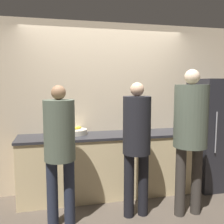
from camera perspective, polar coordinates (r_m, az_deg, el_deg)
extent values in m
plane|color=#4C4238|center=(3.71, 0.50, -20.28)|extent=(14.00, 14.00, 0.00)
cube|color=#C6B293|center=(3.94, -1.61, 1.08)|extent=(5.20, 0.06, 2.60)
cube|color=beige|center=(3.84, -0.70, -12.09)|extent=(2.60, 0.57, 0.89)
cube|color=#28282D|center=(3.72, -0.71, -5.29)|extent=(2.63, 0.60, 0.03)
cube|color=#232328|center=(4.37, 22.19, -4.51)|extent=(0.67, 0.65, 1.75)
cylinder|color=#99999E|center=(3.97, 22.70, -4.34)|extent=(0.02, 0.02, 0.61)
cylinder|color=#232838|center=(3.14, -13.47, -17.66)|extent=(0.13, 0.13, 0.80)
cylinder|color=#232838|center=(3.14, -9.73, -17.54)|extent=(0.13, 0.13, 0.80)
cylinder|color=#515B4C|center=(2.92, -11.94, -4.10)|extent=(0.36, 0.36, 0.70)
sphere|color=#936B4C|center=(2.87, -12.14, 4.38)|extent=(0.17, 0.17, 0.17)
cylinder|color=black|center=(3.26, 3.89, -16.39)|extent=(0.13, 0.13, 0.81)
cylinder|color=black|center=(3.32, 7.14, -16.01)|extent=(0.13, 0.13, 0.81)
cylinder|color=black|center=(3.08, 5.68, -3.03)|extent=(0.34, 0.34, 0.71)
sphere|color=#DBAD89|center=(3.03, 5.78, 5.17)|extent=(0.17, 0.17, 0.17)
cylinder|color=#38332D|center=(3.38, 15.35, -15.07)|extent=(0.13, 0.13, 0.89)
cylinder|color=#38332D|center=(3.49, 18.74, -14.49)|extent=(0.13, 0.13, 0.89)
cylinder|color=#515B4C|center=(3.23, 17.57, -0.89)|extent=(0.41, 0.41, 0.78)
sphere|color=beige|center=(3.20, 17.86, 7.65)|extent=(0.18, 0.18, 0.18)
cylinder|color=beige|center=(3.73, -8.57, -4.48)|extent=(0.37, 0.37, 0.07)
ellipsoid|color=yellow|center=(3.72, -7.87, -3.60)|extent=(0.15, 0.12, 0.04)
cylinder|color=#3D424C|center=(3.96, 7.81, -3.30)|extent=(0.12, 0.12, 0.14)
cylinder|color=#99754C|center=(3.94, 7.65, -1.95)|extent=(0.01, 0.05, 0.21)
cylinder|color=#99754C|center=(3.96, 7.95, -1.92)|extent=(0.03, 0.04, 0.21)
cylinder|color=#99754C|center=(3.93, 7.90, -1.97)|extent=(0.05, 0.01, 0.21)
cylinder|color=#333338|center=(3.81, 5.84, -3.97)|extent=(0.07, 0.07, 0.11)
cylinder|color=#333338|center=(3.79, 5.85, -2.93)|extent=(0.03, 0.03, 0.03)
cylinder|color=black|center=(3.79, 5.85, -2.59)|extent=(0.03, 0.03, 0.01)
cylinder|color=#335184|center=(3.43, -11.54, -5.39)|extent=(0.08, 0.08, 0.09)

